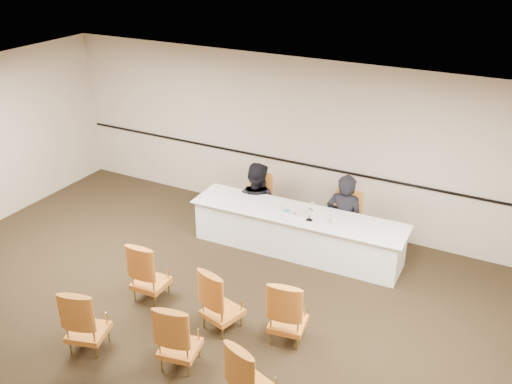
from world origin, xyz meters
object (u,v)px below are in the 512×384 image
water_bottle (287,207)px  aud_chair_front_mid (222,299)px  panelist_second (256,207)px  coffee_cup (334,221)px  aud_chair_front_right (288,309)px  panel_table (297,232)px  microphone (310,213)px  aud_chair_back_left (86,318)px  panelist_second_chair (256,201)px  panelist_main (344,223)px  drinking_glass (298,214)px  aud_chair_back_right (253,375)px  aud_chair_front_left (150,270)px  panelist_main_chair (344,220)px  aud_chair_back_mid (179,334)px

water_bottle → aud_chair_front_mid: size_ratio=0.26×
panelist_second → coffee_cup: bearing=159.4°
aud_chair_front_mid → aud_chair_front_right: 0.91m
panel_table → aud_chair_front_mid: 2.31m
microphone → aud_chair_back_left: (-1.66, -3.32, -0.39)m
microphone → panelist_second_chair: bearing=148.8°
panelist_main → aud_chair_back_left: 4.51m
panel_table → drinking_glass: 0.43m
panelist_second → panelist_second_chair: panelist_second is taller
aud_chair_back_right → panelist_main: bearing=113.3°
microphone → coffee_cup: microphone is taller
water_bottle → aud_chair_front_left: bearing=-119.9°
panelist_second → aud_chair_front_mid: (0.98, -2.82, 0.12)m
coffee_cup → aud_chair_back_left: (-2.06, -3.37, -0.32)m
aud_chair_front_mid → aud_chair_back_right: (1.04, -1.07, 0.00)m
aud_chair_front_mid → panelist_main: bearing=91.2°
panel_table → panelist_second: bearing=152.0°
aud_chair_front_left → aud_chair_back_left: size_ratio=1.00×
panelist_main_chair → coffee_cup: panelist_main_chair is taller
aud_chair_back_left → panelist_main: bearing=47.3°
panelist_second_chair → aud_chair_back_left: size_ratio=1.00×
drinking_glass → aud_chair_front_left: (-1.40, -2.09, -0.30)m
panel_table → drinking_glass: (0.05, -0.11, 0.41)m
panelist_main_chair → water_bottle: bearing=-140.8°
panel_table → aud_chair_back_mid: bearing=-94.7°
water_bottle → aud_chair_front_mid: bearing=-88.1°
panelist_main → panelist_second_chair: panelist_main is taller
panelist_main → panelist_second_chair: (-1.67, -0.05, 0.05)m
panel_table → aud_chair_back_right: aud_chair_back_right is taller
panelist_main_chair → aud_chair_front_right: size_ratio=1.00×
aud_chair_front_mid → panelist_second_chair: bearing=123.8°
panelist_main_chair → aud_chair_back_mid: size_ratio=1.00×
drinking_glass → aud_chair_back_left: (-1.43, -3.36, -0.30)m
panelist_main → panelist_second: panelist_main is taller
panelist_main → coffee_cup: panelist_main is taller
panelist_main → aud_chair_back_right: bearing=93.1°
aud_chair_front_mid → aud_chair_front_right: (0.88, 0.20, 0.00)m
aud_chair_front_mid → aud_chair_back_mid: same height
aud_chair_front_right → aud_chair_back_mid: bearing=-142.0°
panelist_second_chair → aud_chair_front_left: 2.73m
aud_chair_front_right → panel_table: bearing=101.8°
microphone → drinking_glass: microphone is taller
aud_chair_back_mid → aud_chair_front_mid: bearing=72.4°
microphone → water_bottle: size_ratio=1.13×
panelist_second → microphone: panelist_second is taller
panel_table → drinking_glass: size_ratio=36.18×
microphone → aud_chair_back_right: size_ratio=0.29×
water_bottle → aud_chair_back_left: size_ratio=0.26×
aud_chair_front_left → aud_chair_front_right: 2.17m
panel_table → panelist_main: bearing=40.4°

